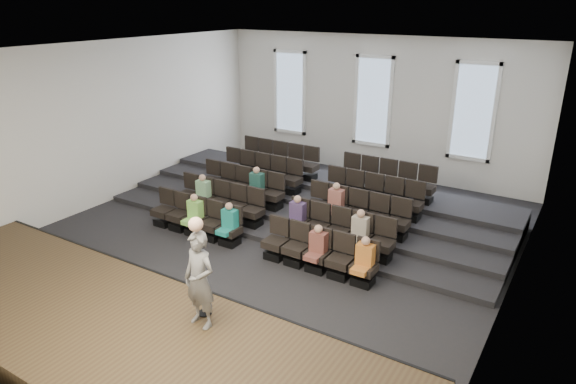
# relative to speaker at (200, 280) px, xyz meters

# --- Properties ---
(ground) EXTENTS (14.00, 14.00, 0.00)m
(ground) POSITION_rel_speaker_xyz_m (-1.51, 4.26, -1.43)
(ground) COLOR black
(ground) RESTS_ON ground
(ceiling) EXTENTS (12.00, 14.00, 0.02)m
(ceiling) POSITION_rel_speaker_xyz_m (-1.51, 4.26, 3.58)
(ceiling) COLOR white
(ceiling) RESTS_ON ground
(wall_back) EXTENTS (12.00, 0.04, 5.00)m
(wall_back) POSITION_rel_speaker_xyz_m (-1.51, 11.28, 1.07)
(wall_back) COLOR silver
(wall_back) RESTS_ON ground
(wall_left) EXTENTS (0.04, 14.00, 5.00)m
(wall_left) POSITION_rel_speaker_xyz_m (-7.53, 4.26, 1.07)
(wall_left) COLOR silver
(wall_left) RESTS_ON ground
(wall_right) EXTENTS (0.04, 14.00, 5.00)m
(wall_right) POSITION_rel_speaker_xyz_m (4.51, 4.26, 1.07)
(wall_right) COLOR silver
(wall_right) RESTS_ON ground
(stage) EXTENTS (11.80, 3.60, 0.50)m
(stage) POSITION_rel_speaker_xyz_m (-1.51, -0.84, -1.18)
(stage) COLOR #40311B
(stage) RESTS_ON ground
(stage_lip) EXTENTS (11.80, 0.06, 0.52)m
(stage_lip) POSITION_rel_speaker_xyz_m (-1.51, 0.93, -1.18)
(stage_lip) COLOR black
(stage_lip) RESTS_ON ground
(risers) EXTENTS (11.80, 4.80, 0.60)m
(risers) POSITION_rel_speaker_xyz_m (-1.51, 7.43, -1.23)
(risers) COLOR black
(risers) RESTS_ON ground
(seating_rows) EXTENTS (6.80, 4.70, 1.67)m
(seating_rows) POSITION_rel_speaker_xyz_m (-1.51, 5.80, -0.75)
(seating_rows) COLOR black
(seating_rows) RESTS_ON ground
(windows) EXTENTS (8.44, 0.10, 3.24)m
(windows) POSITION_rel_speaker_xyz_m (-1.51, 11.21, 1.27)
(windows) COLOR white
(windows) RESTS_ON wall_back
(audience) EXTENTS (6.05, 2.64, 1.10)m
(audience) POSITION_rel_speaker_xyz_m (-1.16, 4.48, -0.63)
(audience) COLOR #89DA57
(audience) RESTS_ON seating_rows
(speaker) EXTENTS (0.72, 0.51, 1.86)m
(speaker) POSITION_rel_speaker_xyz_m (0.00, 0.00, 0.00)
(speaker) COLOR slate
(speaker) RESTS_ON stage
(mic_stand) EXTENTS (0.27, 0.27, 1.64)m
(mic_stand) POSITION_rel_speaker_xyz_m (-0.19, 0.28, -0.44)
(mic_stand) COLOR black
(mic_stand) RESTS_ON stage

